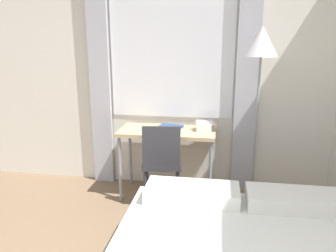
% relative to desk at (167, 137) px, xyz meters
% --- Properties ---
extents(wall_back_with_window, '(4.66, 0.13, 2.70)m').
position_rel_desk_xyz_m(wall_back_with_window, '(-0.01, 0.33, 0.66)').
color(wall_back_with_window, silver).
rests_on(wall_back_with_window, ground_plane).
extents(desk, '(1.05, 0.50, 0.77)m').
position_rel_desk_xyz_m(desk, '(0.00, 0.00, 0.00)').
color(desk, tan).
rests_on(desk, ground_plane).
extents(desk_chair, '(0.46, 0.46, 0.90)m').
position_rel_desk_xyz_m(desk_chair, '(-0.02, -0.25, -0.17)').
color(desk_chair, '#333338').
rests_on(desk_chair, ground_plane).
extents(standing_lamp, '(0.33, 0.33, 1.86)m').
position_rel_desk_xyz_m(standing_lamp, '(0.94, -0.03, 0.88)').
color(standing_lamp, '#4C4C51').
rests_on(standing_lamp, ground_plane).
extents(telephone, '(0.18, 0.17, 0.11)m').
position_rel_desk_xyz_m(telephone, '(0.40, 0.03, 0.13)').
color(telephone, white).
rests_on(telephone, desk).
extents(book, '(0.29, 0.26, 0.02)m').
position_rel_desk_xyz_m(book, '(0.02, 0.07, 0.09)').
color(book, navy).
rests_on(book, desk).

